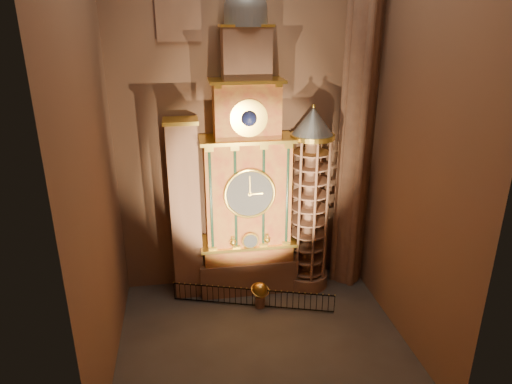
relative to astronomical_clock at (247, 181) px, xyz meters
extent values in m
plane|color=#383330|center=(0.00, -4.96, -6.68)|extent=(14.00, 14.00, 0.00)
plane|color=brown|center=(0.00, 1.04, 4.32)|extent=(22.00, 0.00, 22.00)
plane|color=brown|center=(-7.00, -4.96, 4.32)|extent=(0.00, 22.00, 22.00)
plane|color=brown|center=(7.00, -4.96, 4.32)|extent=(0.00, 22.00, 22.00)
cube|color=#8C634C|center=(0.00, 0.04, -5.68)|extent=(5.60, 2.20, 2.00)
cube|color=maroon|center=(0.00, 0.04, -4.18)|extent=(5.00, 2.00, 1.00)
cube|color=yellow|center=(0.00, -0.01, -3.63)|extent=(5.40, 2.30, 0.18)
cube|color=maroon|center=(0.00, 0.04, -0.68)|extent=(4.60, 2.00, 6.00)
cylinder|color=black|center=(-2.05, -0.82, -0.68)|extent=(0.32, 0.32, 5.60)
cylinder|color=black|center=(-0.75, -0.82, -0.68)|extent=(0.32, 0.32, 5.60)
cylinder|color=black|center=(0.75, -0.82, -0.68)|extent=(0.32, 0.32, 5.60)
cylinder|color=black|center=(2.05, -0.82, -0.68)|extent=(0.32, 0.32, 5.60)
cube|color=yellow|center=(0.00, -0.01, 2.37)|extent=(5.00, 2.25, 0.18)
cylinder|color=#2D3033|center=(0.00, -0.97, -0.38)|extent=(2.60, 0.12, 2.60)
torus|color=yellow|center=(0.00, -1.02, -0.38)|extent=(2.80, 0.16, 2.80)
cylinder|color=yellow|center=(0.00, -1.12, -3.08)|extent=(0.90, 0.10, 0.90)
sphere|color=yellow|center=(-0.95, -1.07, -3.13)|extent=(0.36, 0.36, 0.36)
sphere|color=yellow|center=(0.95, -1.07, -3.13)|extent=(0.36, 0.36, 0.36)
cube|color=maroon|center=(0.00, 0.04, 3.82)|extent=(3.40, 1.80, 3.00)
sphere|color=#0C163D|center=(0.00, -0.87, 3.62)|extent=(0.80, 0.80, 0.80)
cube|color=yellow|center=(0.00, -0.01, 5.37)|extent=(3.80, 2.00, 0.15)
cube|color=#8C634C|center=(0.00, 0.04, 6.62)|extent=(2.40, 1.60, 2.60)
sphere|color=slate|center=(0.00, 0.04, 8.72)|extent=(2.10, 2.10, 2.10)
cube|color=#8C634C|center=(-3.40, 0.04, -1.68)|extent=(1.60, 1.40, 10.00)
cube|color=yellow|center=(-3.40, -0.38, -3.68)|extent=(1.35, 0.10, 2.10)
cube|color=#442012|center=(-3.40, -0.44, -3.68)|extent=(1.05, 0.04, 1.75)
cube|color=yellow|center=(-3.40, -0.38, -1.08)|extent=(1.35, 0.10, 2.10)
cube|color=#442012|center=(-3.40, -0.44, -1.08)|extent=(1.05, 0.04, 1.75)
cube|color=yellow|center=(-3.40, -0.38, 1.52)|extent=(1.35, 0.10, 2.10)
cube|color=#442012|center=(-3.40, -0.44, 1.52)|extent=(1.05, 0.04, 1.75)
cube|color=yellow|center=(-3.40, 0.04, 3.42)|extent=(1.80, 1.60, 0.20)
cylinder|color=#8C634C|center=(3.50, -0.26, -6.28)|extent=(2.50, 2.50, 0.80)
cylinder|color=#8C634C|center=(3.50, -0.26, -1.78)|extent=(0.70, 0.70, 8.20)
cylinder|color=yellow|center=(3.50, -0.26, 2.42)|extent=(2.40, 2.40, 0.25)
cone|color=slate|center=(3.50, -0.26, 3.22)|extent=(2.30, 2.30, 1.50)
sphere|color=yellow|center=(3.50, -0.26, 4.02)|extent=(0.20, 0.20, 0.20)
cylinder|color=#8C634C|center=(6.10, 0.04, 4.32)|extent=(1.60, 1.60, 22.00)
cylinder|color=#8C634C|center=(6.90, 0.04, 4.32)|extent=(0.44, 0.44, 22.00)
cylinder|color=#8C634C|center=(5.30, 0.04, 4.32)|extent=(0.44, 0.44, 22.00)
cylinder|color=#8C634C|center=(6.10, 0.84, 4.32)|extent=(0.44, 0.44, 22.00)
cylinder|color=#8C634C|center=(6.10, -0.76, 4.32)|extent=(0.44, 0.44, 22.00)
cylinder|color=#8C634C|center=(0.38, -2.13, -6.35)|extent=(0.55, 0.55, 0.65)
sphere|color=#BD8A35|center=(0.38, -2.13, -5.62)|extent=(0.83, 0.83, 0.83)
torus|color=#BD8A35|center=(0.38, -2.13, -5.62)|extent=(1.29, 1.26, 0.45)
cube|color=black|center=(-0.04, -2.08, -5.58)|extent=(8.54, 2.71, 0.05)
cube|color=black|center=(-0.04, -2.08, -6.58)|extent=(8.54, 2.71, 0.05)
camera|label=1|loc=(-3.30, -23.22, 8.30)|focal=32.00mm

